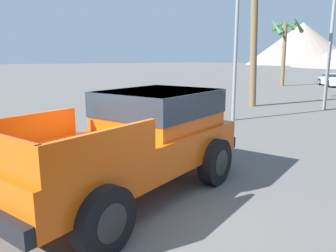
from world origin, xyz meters
The scene contains 4 objects.
ground_plane centered at (0.00, 0.00, 0.00)m, with size 320.00×320.00×0.00m, color #5B5956.
orange_pickup_truck centered at (-0.53, 0.43, 1.10)m, with size 3.16×5.47×1.91m.
parked_car_silver centered at (-8.57, 28.57, 0.60)m, with size 4.06×4.33×1.17m.
palm_tree_tall centered at (-11.93, 25.22, 4.67)m, with size 2.70×2.72×6.23m.
Camera 1 is at (4.37, -3.10, 2.53)m, focal length 35.00 mm.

